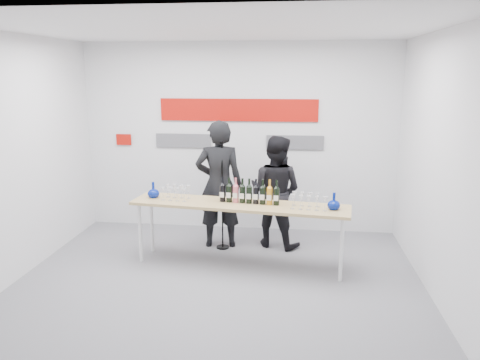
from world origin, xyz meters
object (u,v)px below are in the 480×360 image
object	(u,v)px
presenter_left	(219,184)
tasting_table	(239,208)
mic_stand	(222,216)
presenter_right	(275,192)

from	to	relation	value
presenter_left	tasting_table	bearing A→B (deg)	110.23
mic_stand	tasting_table	bearing A→B (deg)	-48.89
presenter_left	presenter_right	world-z (taller)	presenter_left
presenter_left	mic_stand	bearing A→B (deg)	112.63
presenter_left	mic_stand	size ratio (longest dim) A/B	1.17
tasting_table	presenter_right	xyz separation A→B (m)	(0.44, 0.81, 0.03)
tasting_table	mic_stand	distance (m)	0.74
mic_stand	presenter_right	bearing A→B (deg)	29.46
presenter_left	mic_stand	world-z (taller)	presenter_left
tasting_table	presenter_left	distance (m)	0.81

